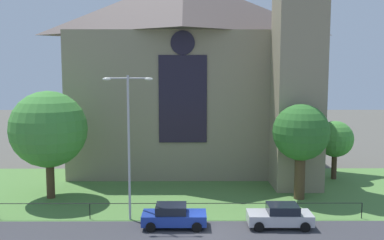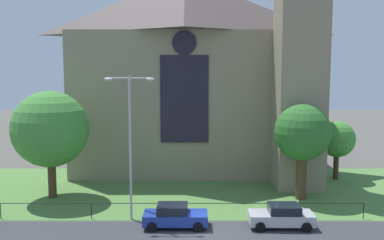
{
  "view_description": "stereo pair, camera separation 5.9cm",
  "coord_description": "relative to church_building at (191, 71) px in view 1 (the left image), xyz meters",
  "views": [
    {
      "loc": [
        -0.72,
        -25.85,
        10.07
      ],
      "look_at": [
        -0.54,
        8.0,
        6.3
      ],
      "focal_mm": 39.43,
      "sensor_mm": 36.0,
      "label": 1
    },
    {
      "loc": [
        -0.66,
        -25.85,
        10.07
      ],
      "look_at": [
        -0.54,
        8.0,
        6.3
      ],
      "focal_mm": 39.43,
      "sensor_mm": 36.0,
      "label": 2
    }
  ],
  "objects": [
    {
      "name": "tree_right_near",
      "position": [
        8.68,
        -10.92,
        -4.96
      ],
      "size": [
        4.49,
        4.49,
        7.66
      ],
      "color": "#4C3823",
      "rests_on": "ground"
    },
    {
      "name": "parked_car_blue",
      "position": [
        -1.21,
        -17.16,
        -9.53
      ],
      "size": [
        4.2,
        2.02,
        1.51
      ],
      "rotation": [
        0.0,
        0.0,
        0.0
      ],
      "color": "#1E3899",
      "rests_on": "ground"
    },
    {
      "name": "tree_left_near",
      "position": [
        -11.42,
        -10.59,
        -4.66
      ],
      "size": [
        6.12,
        6.12,
        8.69
      ],
      "color": "#4C3823",
      "rests_on": "ground"
    },
    {
      "name": "grass_verge",
      "position": [
        0.59,
        -10.09,
        -10.27
      ],
      "size": [
        120.0,
        20.0,
        0.01
      ],
      "primitive_type": "cube",
      "color": "#517F3D",
      "rests_on": "ground"
    },
    {
      "name": "church_building",
      "position": [
        0.0,
        0.0,
        0.0
      ],
      "size": [
        23.2,
        16.2,
        26.0
      ],
      "color": "gray",
      "rests_on": "ground"
    },
    {
      "name": "parked_car_silver",
      "position": [
        5.81,
        -17.17,
        -9.53
      ],
      "size": [
        4.22,
        2.06,
        1.51
      ],
      "rotation": [
        0.0,
        0.0,
        3.13
      ],
      "color": "#B7B7BC",
      "rests_on": "ground"
    },
    {
      "name": "streetlamp_near",
      "position": [
        -4.28,
        -15.69,
        -4.11
      ],
      "size": [
        3.37,
        0.26,
        9.94
      ],
      "color": "#B2B2B7",
      "rests_on": "ground"
    },
    {
      "name": "tree_right_far",
      "position": [
        13.65,
        -4.54,
        -6.44
      ],
      "size": [
        3.43,
        3.43,
        5.59
      ],
      "color": "#423021",
      "rests_on": "ground"
    },
    {
      "name": "ground",
      "position": [
        0.59,
        -8.09,
        -10.27
      ],
      "size": [
        160.0,
        160.0,
        0.0
      ],
      "primitive_type": "plane",
      "color": "#56544C"
    },
    {
      "name": "iron_railing",
      "position": [
        -0.77,
        -15.59,
        -9.32
      ],
      "size": [
        25.29,
        0.07,
        1.13
      ],
      "color": "black",
      "rests_on": "ground"
    }
  ]
}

